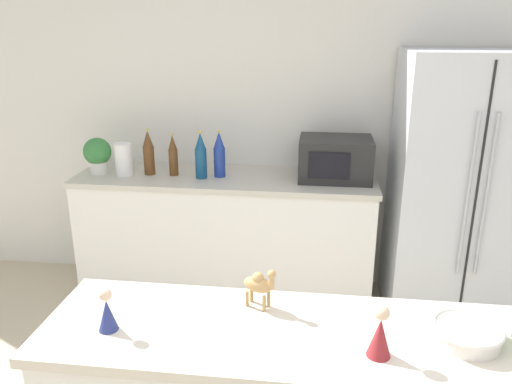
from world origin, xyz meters
TOP-DOWN VIEW (x-y plane):
  - wall_back at (0.00, 2.73)m, footprint 8.00×0.06m
  - back_counter at (-0.52, 2.40)m, footprint 2.06×0.63m
  - refrigerator at (1.03, 2.34)m, footprint 0.83×0.71m
  - potted_plant at (-1.41, 2.35)m, footprint 0.19×0.19m
  - paper_towel_roll at (-1.21, 2.33)m, footprint 0.12×0.12m
  - microwave at (0.23, 2.42)m, footprint 0.48×0.37m
  - back_bottle_0 at (-1.05, 2.37)m, footprint 0.08×0.08m
  - back_bottle_1 at (-0.55, 2.38)m, footprint 0.08×0.08m
  - back_bottle_2 at (-0.67, 2.32)m, footprint 0.08×0.08m
  - back_bottle_3 at (-0.87, 2.36)m, footprint 0.06×0.06m
  - fruit_bowl at (0.59, 0.53)m, footprint 0.22×0.22m
  - camel_figurine at (-0.07, 0.65)m, footprint 0.12×0.09m
  - wise_man_figurine_blue at (-0.54, 0.46)m, footprint 0.06×0.06m
  - wise_man_figurine_crimson at (0.31, 0.43)m, footprint 0.07×0.07m

SIDE VIEW (x-z plane):
  - back_counter at x=-0.52m, z-range 0.00..0.92m
  - refrigerator at x=1.03m, z-range 0.00..1.77m
  - fruit_bowl at x=0.59m, z-range 0.98..1.04m
  - paper_towel_roll at x=-1.21m, z-range 0.92..1.14m
  - wise_man_figurine_blue at x=-0.54m, z-range 0.97..1.11m
  - wise_man_figurine_crimson at x=0.31m, z-range 0.97..1.13m
  - potted_plant at x=-1.41m, z-range 0.93..1.18m
  - back_bottle_3 at x=-0.87m, z-range 0.91..1.21m
  - microwave at x=0.23m, z-range 0.92..1.20m
  - camel_figurine at x=-0.07m, z-range 0.99..1.14m
  - back_bottle_0 at x=-1.05m, z-range 0.91..1.23m
  - back_bottle_1 at x=-0.55m, z-range 0.91..1.23m
  - back_bottle_2 at x=-0.67m, z-range 0.91..1.23m
  - wall_back at x=0.00m, z-range 0.00..2.55m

